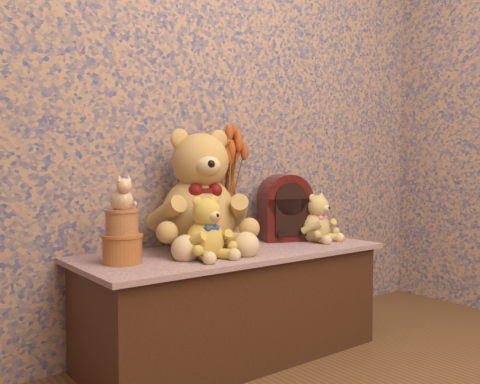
{
  "coord_description": "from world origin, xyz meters",
  "views": [
    {
      "loc": [
        -1.24,
        -0.43,
        0.79
      ],
      "look_at": [
        0.0,
        1.19,
        0.69
      ],
      "focal_mm": 38.24,
      "sensor_mm": 36.0,
      "label": 1
    }
  ],
  "objects_px": {
    "teddy_medium": "(205,225)",
    "cat_figurine": "(122,192)",
    "teddy_small": "(316,216)",
    "ceramic_vase": "(231,223)",
    "biscuit_tin_lower": "(122,249)",
    "cathedral_radio": "(285,207)",
    "teddy_large": "(199,185)"
  },
  "relations": [
    {
      "from": "teddy_medium",
      "to": "cat_figurine",
      "type": "xyz_separation_m",
      "value": [
        -0.29,
        0.09,
        0.13
      ]
    },
    {
      "from": "teddy_small",
      "to": "ceramic_vase",
      "type": "bearing_deg",
      "value": 141.8
    },
    {
      "from": "biscuit_tin_lower",
      "to": "teddy_small",
      "type": "bearing_deg",
      "value": -2.1
    },
    {
      "from": "cathedral_radio",
      "to": "ceramic_vase",
      "type": "relative_size",
      "value": 1.71
    },
    {
      "from": "cathedral_radio",
      "to": "cat_figurine",
      "type": "height_order",
      "value": "cat_figurine"
    },
    {
      "from": "cat_figurine",
      "to": "cathedral_radio",
      "type": "bearing_deg",
      "value": 13.01
    },
    {
      "from": "cat_figurine",
      "to": "teddy_large",
      "type": "bearing_deg",
      "value": 21.46
    },
    {
      "from": "teddy_medium",
      "to": "biscuit_tin_lower",
      "type": "bearing_deg",
      "value": 159.09
    },
    {
      "from": "teddy_large",
      "to": "teddy_small",
      "type": "distance_m",
      "value": 0.59
    },
    {
      "from": "cathedral_radio",
      "to": "ceramic_vase",
      "type": "bearing_deg",
      "value": -175.42
    },
    {
      "from": "teddy_small",
      "to": "teddy_large",
      "type": "bearing_deg",
      "value": 157.2
    },
    {
      "from": "biscuit_tin_lower",
      "to": "cat_figurine",
      "type": "distance_m",
      "value": 0.2
    },
    {
      "from": "teddy_large",
      "to": "cathedral_radio",
      "type": "xyz_separation_m",
      "value": [
        0.46,
        -0.02,
        -0.11
      ]
    },
    {
      "from": "teddy_small",
      "to": "teddy_medium",
      "type": "bearing_deg",
      "value": 175.12
    },
    {
      "from": "teddy_small",
      "to": "biscuit_tin_lower",
      "type": "bearing_deg",
      "value": 167.94
    },
    {
      "from": "teddy_large",
      "to": "cathedral_radio",
      "type": "distance_m",
      "value": 0.47
    },
    {
      "from": "biscuit_tin_lower",
      "to": "cathedral_radio",
      "type": "bearing_deg",
      "value": 5.11
    },
    {
      "from": "teddy_large",
      "to": "teddy_small",
      "type": "bearing_deg",
      "value": 2.64
    },
    {
      "from": "teddy_small",
      "to": "cathedral_radio",
      "type": "xyz_separation_m",
      "value": [
        -0.09,
        0.11,
        0.04
      ]
    },
    {
      "from": "teddy_small",
      "to": "biscuit_tin_lower",
      "type": "xyz_separation_m",
      "value": [
        -0.93,
        0.03,
        -0.07
      ]
    },
    {
      "from": "teddy_small",
      "to": "cat_figurine",
      "type": "bearing_deg",
      "value": 167.94
    },
    {
      "from": "teddy_medium",
      "to": "cathedral_radio",
      "type": "xyz_separation_m",
      "value": [
        0.55,
        0.17,
        0.03
      ]
    },
    {
      "from": "teddy_large",
      "to": "teddy_small",
      "type": "xyz_separation_m",
      "value": [
        0.55,
        -0.13,
        -0.15
      ]
    },
    {
      "from": "cat_figurine",
      "to": "teddy_small",
      "type": "bearing_deg",
      "value": 5.8
    },
    {
      "from": "teddy_large",
      "to": "cat_figurine",
      "type": "distance_m",
      "value": 0.39
    },
    {
      "from": "teddy_large",
      "to": "cathedral_radio",
      "type": "bearing_deg",
      "value": 13.43
    },
    {
      "from": "teddy_medium",
      "to": "biscuit_tin_lower",
      "type": "relative_size",
      "value": 1.8
    },
    {
      "from": "cathedral_radio",
      "to": "biscuit_tin_lower",
      "type": "height_order",
      "value": "cathedral_radio"
    },
    {
      "from": "teddy_large",
      "to": "teddy_small",
      "type": "height_order",
      "value": "teddy_large"
    },
    {
      "from": "teddy_large",
      "to": "teddy_medium",
      "type": "relative_size",
      "value": 2.11
    },
    {
      "from": "cathedral_radio",
      "to": "cat_figurine",
      "type": "bearing_deg",
      "value": -153.52
    },
    {
      "from": "ceramic_vase",
      "to": "cat_figurine",
      "type": "xyz_separation_m",
      "value": [
        -0.59,
        -0.15,
        0.16
      ]
    }
  ]
}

